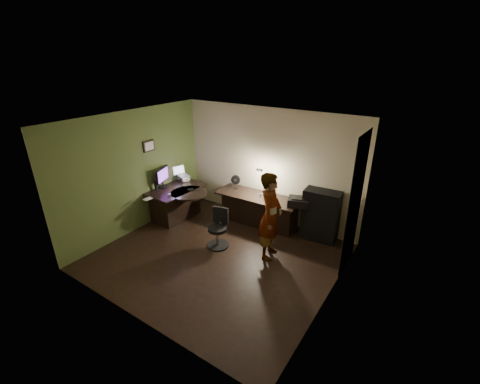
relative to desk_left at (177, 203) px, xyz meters
The scene contains 27 objects.
floor 2.03m from the desk_left, 23.19° to the right, with size 4.50×4.00×0.01m, color black.
ceiling 3.05m from the desk_left, 23.19° to the right, with size 4.50×4.00×0.01m, color silver.
wall_back 2.40m from the desk_left, 33.71° to the left, with size 4.50×0.01×2.70m, color tan.
wall_front 3.47m from the desk_left, 56.73° to the right, with size 4.50×0.01×2.70m, color tan.
wall_left 1.31m from the desk_left, 118.46° to the right, with size 0.01×4.00×2.70m, color tan.
wall_right 4.27m from the desk_left, 10.87° to the right, with size 0.01×4.00×2.70m, color tan.
green_wall_overlay 1.30m from the desk_left, 117.61° to the right, with size 0.00×4.00×2.70m, color #4A5D2A.
arched_doorway 4.19m from the desk_left, ahead, with size 0.01×0.90×2.60m, color black.
french_door 4.33m from the desk_left, 18.17° to the right, with size 0.02×0.92×2.10m, color white.
framed_picture 1.55m from the desk_left, 139.42° to the right, with size 0.04×0.30×0.25m, color black.
desk_left is the anchor object (origin of this frame).
desk_right 1.99m from the desk_left, 23.72° to the left, with size 1.98×0.69×0.74m, color black.
cabinet 3.43m from the desk_left, 16.92° to the left, with size 0.76×0.38×1.14m, color black.
laptop_stand 0.70m from the desk_left, 110.72° to the left, with size 0.26×0.22×0.11m, color silver.
laptop 0.83m from the desk_left, 110.72° to the left, with size 0.33×0.31×0.23m, color silver.
monitor 0.67m from the desk_left, 158.99° to the right, with size 0.10×0.52×0.35m, color black.
mouse 0.61m from the desk_left, 65.01° to the right, with size 0.06×0.09×0.03m, color silver.
phone 0.57m from the desk_left, 17.85° to the left, with size 0.07×0.14×0.01m, color black.
pen 0.69m from the desk_left, 20.44° to the left, with size 0.01×0.15×0.01m, color black.
speaker 0.68m from the desk_left, 132.09° to the right, with size 0.08×0.08×0.19m, color black.
notepad 0.92m from the desk_left, 93.73° to the right, with size 0.13×0.19×0.01m, color silver.
desk_fan 1.54m from the desk_left, 37.50° to the left, with size 0.22×0.12×0.35m, color black.
headphones 2.15m from the desk_left, 22.38° to the left, with size 0.20×0.08×0.09m, color #22579F.
printer 2.97m from the desk_left, 16.68° to the left, with size 0.44×0.34×0.20m, color black.
desk_lamp 2.23m from the desk_left, 29.60° to the left, with size 0.17×0.32×0.70m, color black.
office_chair 1.67m from the desk_left, 16.43° to the right, with size 0.46×0.46×0.83m, color black.
person 2.72m from the desk_left, ahead, with size 0.63×0.42×1.77m, color #D8A88C.
Camera 1 is at (3.38, -4.27, 3.77)m, focal length 24.00 mm.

